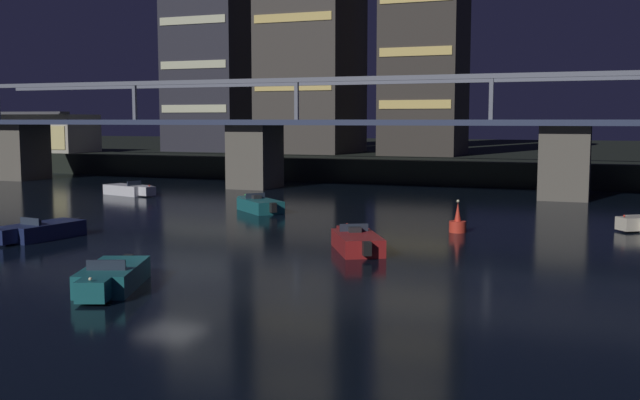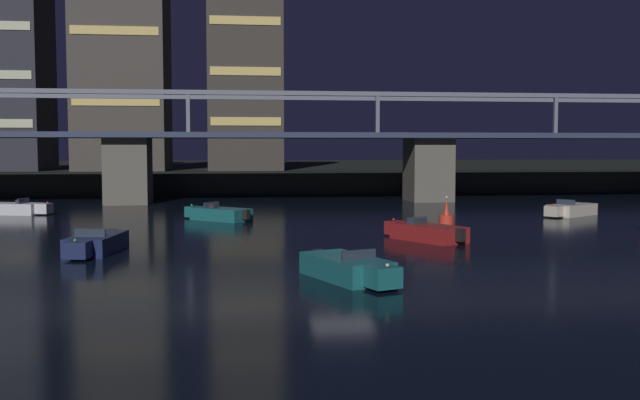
{
  "view_description": "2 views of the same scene",
  "coord_description": "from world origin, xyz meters",
  "px_view_note": "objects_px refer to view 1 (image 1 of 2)",
  "views": [
    {
      "loc": [
        16.01,
        -24.99,
        5.98
      ],
      "look_at": [
        0.29,
        15.81,
        1.28
      ],
      "focal_mm": 41.97,
      "sensor_mm": 36.0,
      "label": 1
    },
    {
      "loc": [
        -4.44,
        -28.63,
        4.68
      ],
      "look_at": [
        0.85,
        14.34,
        1.6
      ],
      "focal_mm": 40.92,
      "sensor_mm": 36.0,
      "label": 2
    }
  ],
  "objects_px": {
    "tower_west_low": "(213,45)",
    "speedboat_mid_center": "(129,190)",
    "tower_central": "(425,28)",
    "waterfront_pavilion": "(43,133)",
    "speedboat_mid_left": "(41,231)",
    "channel_buoy": "(458,224)",
    "speedboat_near_center": "(259,205)",
    "speedboat_near_left": "(356,242)",
    "river_bridge": "(398,142)",
    "speedboat_near_right": "(112,277)"
  },
  "relations": [
    {
      "from": "tower_west_low",
      "to": "speedboat_mid_left",
      "type": "xyz_separation_m",
      "value": [
        19.0,
        -52.07,
        -14.66
      ]
    },
    {
      "from": "waterfront_pavilion",
      "to": "tower_west_low",
      "type": "bearing_deg",
      "value": 31.09
    },
    {
      "from": "tower_central",
      "to": "speedboat_mid_center",
      "type": "distance_m",
      "value": 37.74
    },
    {
      "from": "speedboat_near_center",
      "to": "speedboat_near_right",
      "type": "height_order",
      "value": "same"
    },
    {
      "from": "speedboat_near_left",
      "to": "speedboat_mid_left",
      "type": "distance_m",
      "value": 16.07
    },
    {
      "from": "channel_buoy",
      "to": "speedboat_near_center",
      "type": "bearing_deg",
      "value": 162.11
    },
    {
      "from": "waterfront_pavilion",
      "to": "speedboat_mid_left",
      "type": "distance_m",
      "value": 55.38
    },
    {
      "from": "waterfront_pavilion",
      "to": "speedboat_mid_center",
      "type": "height_order",
      "value": "waterfront_pavilion"
    },
    {
      "from": "speedboat_near_center",
      "to": "speedboat_mid_center",
      "type": "xyz_separation_m",
      "value": [
        -14.34,
        5.96,
        0.0
      ]
    },
    {
      "from": "speedboat_near_center",
      "to": "channel_buoy",
      "type": "relative_size",
      "value": 2.56
    },
    {
      "from": "speedboat_mid_left",
      "to": "tower_west_low",
      "type": "bearing_deg",
      "value": 110.04
    },
    {
      "from": "tower_central",
      "to": "speedboat_mid_left",
      "type": "relative_size",
      "value": 5.24
    },
    {
      "from": "speedboat_near_center",
      "to": "river_bridge",
      "type": "bearing_deg",
      "value": 71.27
    },
    {
      "from": "tower_central",
      "to": "channel_buoy",
      "type": "bearing_deg",
      "value": -74.28
    },
    {
      "from": "tower_west_low",
      "to": "speedboat_mid_center",
      "type": "relative_size",
      "value": 5.03
    },
    {
      "from": "tower_west_low",
      "to": "waterfront_pavilion",
      "type": "relative_size",
      "value": 2.1
    },
    {
      "from": "speedboat_mid_left",
      "to": "speedboat_near_left",
      "type": "bearing_deg",
      "value": 9.15
    },
    {
      "from": "tower_west_low",
      "to": "speedboat_mid_center",
      "type": "bearing_deg",
      "value": -72.7
    },
    {
      "from": "speedboat_near_left",
      "to": "speedboat_near_center",
      "type": "xyz_separation_m",
      "value": [
        -10.62,
        11.75,
        0.0
      ]
    },
    {
      "from": "channel_buoy",
      "to": "waterfront_pavilion",
      "type": "bearing_deg",
      "value": 150.13
    },
    {
      "from": "tower_west_low",
      "to": "speedboat_near_left",
      "type": "relative_size",
      "value": 5.34
    },
    {
      "from": "speedboat_near_center",
      "to": "speedboat_mid_left",
      "type": "height_order",
      "value": "same"
    },
    {
      "from": "tower_central",
      "to": "speedboat_near_center",
      "type": "bearing_deg",
      "value": -93.96
    },
    {
      "from": "tower_central",
      "to": "tower_west_low",
      "type": "bearing_deg",
      "value": 176.31
    },
    {
      "from": "tower_west_low",
      "to": "speedboat_near_left",
      "type": "bearing_deg",
      "value": -54.85
    },
    {
      "from": "river_bridge",
      "to": "waterfront_pavilion",
      "type": "height_order",
      "value": "river_bridge"
    },
    {
      "from": "speedboat_near_right",
      "to": "tower_west_low",
      "type": "bearing_deg",
      "value": 115.92
    },
    {
      "from": "channel_buoy",
      "to": "tower_west_low",
      "type": "bearing_deg",
      "value": 132.08
    },
    {
      "from": "tower_central",
      "to": "speedboat_near_center",
      "type": "distance_m",
      "value": 39.25
    },
    {
      "from": "speedboat_near_right",
      "to": "speedboat_mid_left",
      "type": "xyz_separation_m",
      "value": [
        -10.2,
        8.0,
        0.0
      ]
    },
    {
      "from": "speedboat_mid_left",
      "to": "speedboat_near_right",
      "type": "bearing_deg",
      "value": -38.1
    },
    {
      "from": "speedboat_near_left",
      "to": "speedboat_near_center",
      "type": "relative_size",
      "value": 1.08
    },
    {
      "from": "speedboat_mid_center",
      "to": "waterfront_pavilion",
      "type": "bearing_deg",
      "value": 141.81
    },
    {
      "from": "tower_central",
      "to": "speedboat_near_right",
      "type": "height_order",
      "value": "tower_central"
    },
    {
      "from": "tower_west_low",
      "to": "speedboat_near_center",
      "type": "bearing_deg",
      "value": -57.3
    },
    {
      "from": "tower_west_low",
      "to": "speedboat_near_left",
      "type": "xyz_separation_m",
      "value": [
        34.87,
        -49.52,
        -14.66
      ]
    },
    {
      "from": "speedboat_near_center",
      "to": "channel_buoy",
      "type": "bearing_deg",
      "value": -17.89
    },
    {
      "from": "tower_west_low",
      "to": "tower_central",
      "type": "relative_size",
      "value": 0.95
    },
    {
      "from": "speedboat_near_center",
      "to": "channel_buoy",
      "type": "xyz_separation_m",
      "value": [
        13.9,
        -4.49,
        0.06
      ]
    },
    {
      "from": "tower_central",
      "to": "speedboat_mid_left",
      "type": "bearing_deg",
      "value": -98.75
    },
    {
      "from": "speedboat_near_left",
      "to": "channel_buoy",
      "type": "distance_m",
      "value": 7.97
    },
    {
      "from": "river_bridge",
      "to": "speedboat_mid_center",
      "type": "distance_m",
      "value": 22.07
    },
    {
      "from": "river_bridge",
      "to": "channel_buoy",
      "type": "distance_m",
      "value": 22.04
    },
    {
      "from": "speedboat_near_left",
      "to": "speedboat_mid_center",
      "type": "relative_size",
      "value": 0.94
    },
    {
      "from": "speedboat_near_right",
      "to": "channel_buoy",
      "type": "height_order",
      "value": "channel_buoy"
    },
    {
      "from": "tower_west_low",
      "to": "channel_buoy",
      "type": "distance_m",
      "value": 58.76
    },
    {
      "from": "tower_west_low",
      "to": "waterfront_pavilion",
      "type": "xyz_separation_m",
      "value": [
        -17.28,
        -10.42,
        -10.63
      ]
    },
    {
      "from": "speedboat_near_center",
      "to": "speedboat_mid_left",
      "type": "bearing_deg",
      "value": -110.14
    },
    {
      "from": "speedboat_mid_center",
      "to": "speedboat_mid_left",
      "type": "bearing_deg",
      "value": -65.84
    },
    {
      "from": "speedboat_near_center",
      "to": "speedboat_mid_left",
      "type": "xyz_separation_m",
      "value": [
        -5.25,
        -14.31,
        0.0
      ]
    }
  ]
}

